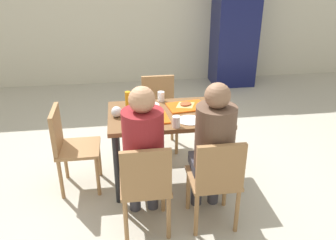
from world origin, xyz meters
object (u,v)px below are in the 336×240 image
object	(u,v)px
chair_near_left	(146,183)
chair_left_end	(69,143)
person_in_red	(143,147)
chair_far_side	(159,107)
plastic_cup_a	(161,96)
plastic_cup_b	(176,122)
paper_plate_center	(148,105)
drink_fridge	(234,30)
main_table	(168,123)
chair_near_right	(216,178)
person_in_brown_jacket	(213,142)
tray_red_near	(148,119)
foil_bundle	(117,112)
soda_can	(217,103)
paper_plate_near_edge	(190,120)
tray_red_far	(186,107)
condiment_bottle	(128,99)
pizza_slice_b	(186,104)
pizza_slice_a	(149,118)

from	to	relation	value
chair_near_left	chair_left_end	distance (m)	1.00
person_in_red	chair_far_side	bearing A→B (deg)	78.15
plastic_cup_a	plastic_cup_b	distance (m)	0.61
chair_far_side	paper_plate_center	world-z (taller)	chair_far_side
drink_fridge	main_table	bearing A→B (deg)	-118.70
chair_near_right	chair_far_side	distance (m)	1.51
chair_near_right	person_in_brown_jacket	bearing A→B (deg)	90.00
tray_red_near	foil_bundle	distance (m)	0.31
chair_left_end	main_table	bearing A→B (deg)	0.00
plastic_cup_b	drink_fridge	size ratio (longest dim) A/B	0.05
chair_near_right	soda_can	xyz separation A→B (m)	(0.20, 0.76, 0.32)
plastic_cup_a	foil_bundle	bearing A→B (deg)	-144.38
chair_left_end	tray_red_near	bearing A→B (deg)	-9.52
paper_plate_near_edge	foil_bundle	bearing A→B (deg)	164.52
tray_red_far	paper_plate_center	xyz separation A→B (m)	(-0.37, 0.09, -0.00)
person_in_brown_jacket	plastic_cup_a	distance (m)	0.96
chair_far_side	tray_red_near	xyz separation A→B (m)	(-0.20, -0.87, 0.26)
tray_red_near	plastic_cup_b	xyz separation A→B (m)	(0.23, -0.18, 0.04)
chair_far_side	condiment_bottle	distance (m)	0.74
person_in_brown_jacket	chair_far_side	bearing A→B (deg)	101.85
chair_left_end	pizza_slice_b	bearing A→B (deg)	6.43
chair_near_left	chair_far_side	size ratio (longest dim) A/B	1.00
plastic_cup_b	drink_fridge	bearing A→B (deg)	64.11
tray_red_near	person_in_red	bearing A→B (deg)	-100.07
chair_near_right	foil_bundle	world-z (taller)	foil_bundle
pizza_slice_b	drink_fridge	distance (m)	3.05
person_in_red	tray_red_far	bearing A→B (deg)	55.97
chair_near_left	chair_near_right	size ratio (longest dim) A/B	1.00
paper_plate_near_edge	condiment_bottle	distance (m)	0.67
main_table	condiment_bottle	world-z (taller)	condiment_bottle
paper_plate_near_edge	plastic_cup_b	size ratio (longest dim) A/B	2.20
tray_red_far	pizza_slice_b	bearing A→B (deg)	103.18
plastic_cup_b	soda_can	world-z (taller)	soda_can
tray_red_far	tray_red_near	bearing A→B (deg)	-149.40
chair_near_right	person_in_red	world-z (taller)	person_in_red
pizza_slice_a	drink_fridge	xyz separation A→B (m)	(1.76, 3.00, 0.17)
chair_near_right	chair_left_end	xyz separation A→B (m)	(-1.23, 0.74, 0.00)
chair_near_left	drink_fridge	distance (m)	4.06
chair_far_side	tray_red_near	world-z (taller)	chair_far_side
paper_plate_center	foil_bundle	distance (m)	0.38
chair_near_right	plastic_cup_a	distance (m)	1.14
chair_near_left	person_in_red	world-z (taller)	person_in_red
paper_plate_center	drink_fridge	size ratio (longest dim) A/B	0.12
tray_red_far	chair_far_side	bearing A→B (deg)	107.29
chair_near_left	tray_red_far	distance (m)	1.01
plastic_cup_b	chair_left_end	bearing A→B (deg)	162.61
pizza_slice_a	condiment_bottle	world-z (taller)	condiment_bottle
tray_red_near	plastic_cup_a	size ratio (longest dim) A/B	3.60
pizza_slice_b	tray_red_near	bearing A→B (deg)	-146.90
pizza_slice_a	foil_bundle	world-z (taller)	foil_bundle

